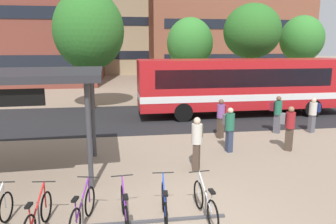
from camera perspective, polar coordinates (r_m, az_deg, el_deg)
bus_lane_asphalt at (r=17.85m, az=-3.52°, el=-0.98°), size 80.00×7.20×0.01m
city_bus at (r=18.79m, az=13.50°, el=4.86°), size 12.06×2.70×3.20m
bike_rack at (r=7.70m, az=-11.30°, el=-18.86°), size 5.60×0.10×0.70m
parked_bicycle_red_1 at (r=7.70m, az=-22.30°, el=-17.09°), size 0.52×1.72×0.99m
parked_bicycle_purple_2 at (r=7.64m, az=-15.06°, el=-16.82°), size 0.56×1.70×0.99m
parked_bicycle_purple_3 at (r=7.54m, az=-7.80°, el=-16.87°), size 0.52×1.72×0.99m
parked_bicycle_blue_4 at (r=7.63m, az=-0.65°, el=-16.42°), size 0.52×1.72×0.99m
parked_bicycle_silver_5 at (r=7.75m, az=6.71°, el=-16.00°), size 0.52×1.72×0.99m
commuter_grey_pack_0 at (r=12.20m, az=10.97°, el=-2.56°), size 0.39×0.56×1.72m
commuter_red_pack_1 at (r=13.94m, az=9.57°, el=-0.64°), size 0.61×0.53×1.72m
commuter_navy_pack_2 at (r=16.09m, az=24.65°, el=-0.08°), size 0.59×0.46×1.64m
commuter_maroon_pack_3 at (r=15.36m, az=19.03°, el=0.04°), size 0.57×0.60×1.73m
commuter_olive_pack_4 at (r=10.26m, az=5.23°, el=-4.97°), size 0.50×0.60×1.77m
commuter_grey_pack_5 at (r=12.95m, az=20.93°, el=-2.23°), size 0.59×0.58×1.74m
street_tree_0 at (r=27.72m, az=22.91°, el=11.97°), size 3.37×3.37×6.25m
street_tree_1 at (r=20.61m, az=-14.04°, el=13.99°), size 4.29×4.29×7.28m
street_tree_2 at (r=24.54m, az=14.87°, el=13.81°), size 4.13×4.13×6.93m
street_tree_3 at (r=25.61m, az=3.95°, el=12.20°), size 3.62×3.62×6.10m
building_centre_block at (r=49.05m, az=-9.95°, el=14.85°), size 18.53×11.11×13.15m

